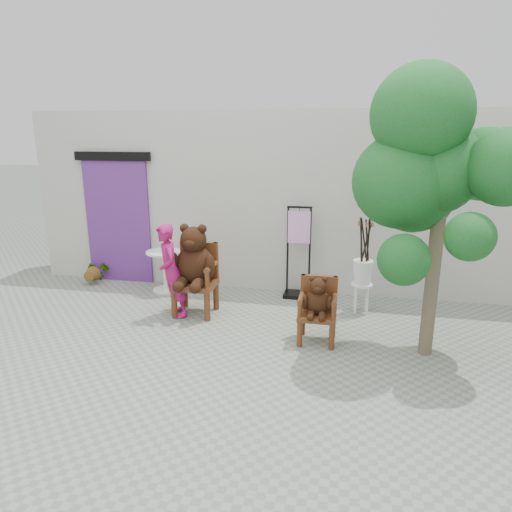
# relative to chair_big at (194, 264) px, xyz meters

# --- Properties ---
(ground_plane) EXTENTS (60.00, 60.00, 0.00)m
(ground_plane) POSITION_rel_chair_big_xyz_m (1.15, -1.31, -0.77)
(ground_plane) COLOR gray
(ground_plane) RESTS_ON ground
(back_wall) EXTENTS (9.00, 1.00, 3.00)m
(back_wall) POSITION_rel_chair_big_xyz_m (1.15, 1.79, 0.73)
(back_wall) COLOR beige
(back_wall) RESTS_ON ground
(doorway) EXTENTS (1.40, 0.11, 2.33)m
(doorway) POSITION_rel_chair_big_xyz_m (-1.85, 1.27, 0.40)
(doorway) COLOR #5E2A7E
(doorway) RESTS_ON ground
(chair_big) EXTENTS (0.68, 0.72, 1.37)m
(chair_big) POSITION_rel_chair_big_xyz_m (0.00, 0.00, 0.00)
(chair_big) COLOR #49240F
(chair_big) RESTS_ON ground
(chair_small) EXTENTS (0.48, 0.49, 0.90)m
(chair_small) POSITION_rel_chair_big_xyz_m (1.85, -0.60, -0.24)
(chair_small) COLOR #49240F
(chair_small) RESTS_ON ground
(person) EXTENTS (0.55, 0.61, 1.40)m
(person) POSITION_rel_chair_big_xyz_m (-0.29, -0.17, -0.07)
(person) COLOR #A5145D
(person) RESTS_ON ground
(cafe_table) EXTENTS (0.60, 0.60, 0.70)m
(cafe_table) POSITION_rel_chair_big_xyz_m (-0.84, 0.87, -0.33)
(cafe_table) COLOR white
(cafe_table) RESTS_ON ground
(display_stand) EXTENTS (0.45, 0.35, 1.51)m
(display_stand) POSITION_rel_chair_big_xyz_m (1.42, 1.03, -0.18)
(display_stand) COLOR black
(display_stand) RESTS_ON ground
(stool_bucket) EXTENTS (0.32, 0.32, 1.45)m
(stool_bucket) POSITION_rel_chair_big_xyz_m (2.44, 0.54, -0.12)
(stool_bucket) COLOR white
(stool_bucket) RESTS_ON ground
(tree) EXTENTS (1.97, 1.59, 3.39)m
(tree) POSITION_rel_chair_big_xyz_m (3.10, -0.63, 1.49)
(tree) COLOR #4D422E
(tree) RESTS_ON ground
(potted_plant) EXTENTS (0.43, 0.38, 0.45)m
(potted_plant) POSITION_rel_chair_big_xyz_m (-2.25, 1.03, -0.54)
(potted_plant) COLOR #113F1B
(potted_plant) RESTS_ON ground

